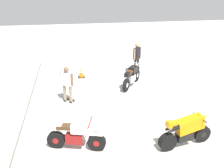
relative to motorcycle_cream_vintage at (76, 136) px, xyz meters
The scene contains 8 objects.
ground_plane 3.24m from the motorcycle_cream_vintage, 50.77° to the right, with size 40.00×40.00×0.00m, color #B7B2A8.
curb_edge 2.96m from the motorcycle_cream_vintage, 46.33° to the left, with size 14.00×0.30×0.15m, color #9C978F.
motorcycle_cream_vintage is the anchor object (origin of this frame).
motorcycle_orange_sportbike 3.63m from the motorcycle_cream_vintage, 95.38° to the right, with size 0.76×1.95×1.14m.
motorcycle_black_cruiser 5.62m from the motorcycle_cream_vintage, 30.80° to the right, with size 1.82×1.24×1.09m.
person_in_black_shirt 7.36m from the motorcycle_cream_vintage, 28.54° to the right, with size 0.58×0.54×1.79m.
person_in_white_shirt 3.50m from the motorcycle_cream_vintage, ahead, with size 0.50×0.58×1.64m.
traffic_cone 6.39m from the motorcycle_cream_vintage, ahead, with size 0.36×0.36×0.53m.
Camera 1 is at (-9.47, 2.37, 5.47)m, focal length 43.26 mm.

